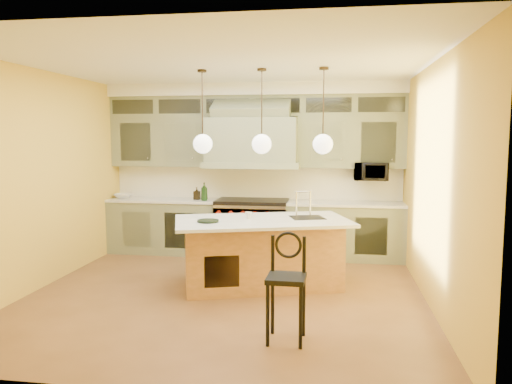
% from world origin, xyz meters
% --- Properties ---
extents(floor, '(5.00, 5.00, 0.00)m').
position_xyz_m(floor, '(0.00, 0.00, 0.00)').
color(floor, brown).
rests_on(floor, ground).
extents(ceiling, '(5.00, 5.00, 0.00)m').
position_xyz_m(ceiling, '(0.00, 0.00, 2.90)').
color(ceiling, white).
rests_on(ceiling, wall_back).
extents(wall_back, '(5.00, 0.00, 5.00)m').
position_xyz_m(wall_back, '(0.00, 2.50, 1.45)').
color(wall_back, gold).
rests_on(wall_back, ground).
extents(wall_front, '(5.00, 0.00, 5.00)m').
position_xyz_m(wall_front, '(0.00, -2.50, 1.45)').
color(wall_front, gold).
rests_on(wall_front, ground).
extents(wall_left, '(0.00, 5.00, 5.00)m').
position_xyz_m(wall_left, '(-2.50, 0.00, 1.45)').
color(wall_left, gold).
rests_on(wall_left, ground).
extents(wall_right, '(0.00, 5.00, 5.00)m').
position_xyz_m(wall_right, '(2.50, 0.00, 1.45)').
color(wall_right, gold).
rests_on(wall_right, ground).
extents(back_cabinetry, '(5.00, 0.77, 2.90)m').
position_xyz_m(back_cabinetry, '(0.00, 2.23, 1.43)').
color(back_cabinetry, '#757C5C').
rests_on(back_cabinetry, floor).
extents(range, '(1.20, 0.74, 0.96)m').
position_xyz_m(range, '(0.00, 2.14, 0.49)').
color(range, silver).
rests_on(range, floor).
extents(kitchen_island, '(2.55, 1.85, 1.35)m').
position_xyz_m(kitchen_island, '(0.41, 0.45, 0.47)').
color(kitchen_island, olive).
rests_on(kitchen_island, floor).
extents(counter_stool, '(0.38, 0.38, 1.07)m').
position_xyz_m(counter_stool, '(0.90, -1.31, 0.61)').
color(counter_stool, black).
rests_on(counter_stool, floor).
extents(microwave, '(0.54, 0.37, 0.30)m').
position_xyz_m(microwave, '(1.95, 2.25, 1.45)').
color(microwave, black).
rests_on(microwave, back_cabinetry).
extents(oil_bottle_a, '(0.13, 0.13, 0.31)m').
position_xyz_m(oil_bottle_a, '(-0.80, 2.04, 1.09)').
color(oil_bottle_a, black).
rests_on(oil_bottle_a, back_cabinetry).
extents(oil_bottle_b, '(0.11, 0.11, 0.22)m').
position_xyz_m(oil_bottle_b, '(-0.97, 2.15, 1.05)').
color(oil_bottle_b, black).
rests_on(oil_bottle_b, back_cabinetry).
extents(fruit_bowl, '(0.35, 0.35, 0.08)m').
position_xyz_m(fruit_bowl, '(-2.30, 2.15, 0.98)').
color(fruit_bowl, silver).
rests_on(fruit_bowl, back_cabinetry).
extents(cup, '(0.10, 0.10, 0.09)m').
position_xyz_m(cup, '(0.22, 0.47, 0.96)').
color(cup, silver).
rests_on(cup, kitchen_island).
extents(pendant_left, '(0.26, 0.26, 1.11)m').
position_xyz_m(pendant_left, '(-0.40, 0.45, 1.95)').
color(pendant_left, '#2D2319').
rests_on(pendant_left, ceiling).
extents(pendant_center, '(0.26, 0.26, 1.11)m').
position_xyz_m(pendant_center, '(0.40, 0.45, 1.95)').
color(pendant_center, '#2D2319').
rests_on(pendant_center, ceiling).
extents(pendant_right, '(0.26, 0.26, 1.11)m').
position_xyz_m(pendant_right, '(1.20, 0.45, 1.95)').
color(pendant_right, '#2D2319').
rests_on(pendant_right, ceiling).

